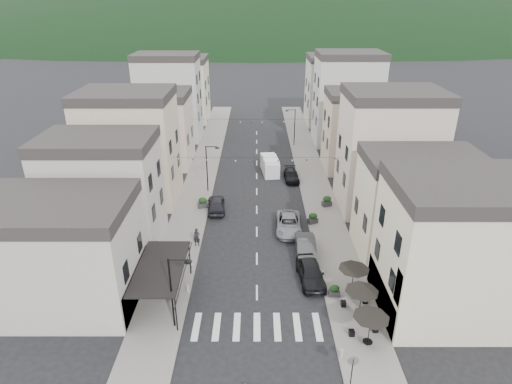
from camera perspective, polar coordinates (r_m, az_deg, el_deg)
ground at (r=31.81m, az=0.13°, el=-19.94°), size 700.00×700.00×0.00m
sidewalk_left at (r=59.46m, az=-7.16°, el=2.54°), size 4.00×76.00×0.12m
sidewalk_right at (r=59.47m, az=7.35°, el=2.54°), size 4.00×76.00×0.12m
hill_backdrop at (r=323.37m, az=0.06°, el=20.84°), size 640.00×360.00×70.00m
boutique_building at (r=36.59m, az=-25.20°, el=-8.03°), size 12.00×8.00×8.00m
bistro_building at (r=34.95m, az=24.88°, el=-7.62°), size 10.00×8.00×10.00m
boutique_awning at (r=34.42m, az=-12.21°, el=-9.90°), size 3.77×7.50×3.28m
buildings_row_left at (r=64.15m, az=-13.15°, el=9.47°), size 10.20×54.16×14.00m
buildings_row_right at (r=63.04m, az=13.58°, el=9.35°), size 10.20×54.16×14.50m
cafe_terrace at (r=33.26m, az=13.88°, el=-13.09°), size 2.50×8.10×2.53m
streetlamp_left_near at (r=31.43m, az=-10.79°, el=-12.21°), size 1.70×0.56×6.00m
streetlamp_left_far at (r=52.39m, az=-6.29°, el=3.75°), size 1.70×0.56×6.00m
streetlamp_right_far at (r=69.42m, az=4.96°, el=9.09°), size 1.70×0.56×6.00m
traffic_sign at (r=28.60m, az=12.75°, el=-21.69°), size 0.70×0.07×2.70m
bollards at (r=35.67m, az=0.12°, el=-13.22°), size 11.66×10.26×0.60m
bunting_near at (r=47.64m, az=0.11°, el=4.23°), size 19.00×0.28×0.62m
bunting_far at (r=62.87m, az=0.09°, el=9.36°), size 19.00×0.28×0.62m
parked_car_a at (r=37.41m, az=7.30°, el=-10.59°), size 2.44×5.15×1.70m
parked_car_b at (r=40.57m, az=6.68°, el=-7.49°), size 1.86×5.07×1.66m
parked_car_c at (r=44.62m, az=4.37°, el=-4.25°), size 2.79×5.69×1.56m
parked_car_d at (r=56.80m, az=4.74°, el=2.21°), size 2.00×4.55×1.30m
parked_car_e at (r=48.69m, az=-5.32°, el=-1.62°), size 2.32×4.90×1.62m
delivery_van at (r=58.76m, az=1.86°, el=3.63°), size 2.58×5.21×2.40m
pedestrian_a at (r=42.02m, az=-7.90°, el=-5.99°), size 0.72×0.52×1.85m
pedestrian_b at (r=40.89m, az=-13.00°, el=-7.48°), size 0.92×0.76×1.74m
planter_la at (r=36.94m, az=-11.25°, el=-11.64°), size 1.24×0.82×1.28m
planter_lb at (r=49.39m, az=-7.10°, el=-1.41°), size 1.24×0.88×1.26m
planter_ra at (r=36.10m, az=10.39°, el=-12.79°), size 0.93×0.55×1.02m
planter_rb at (r=46.15m, az=7.59°, el=-3.48°), size 1.20×0.96×1.18m
planter_rc at (r=50.08m, az=9.43°, el=-1.20°), size 1.24×0.93×1.23m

